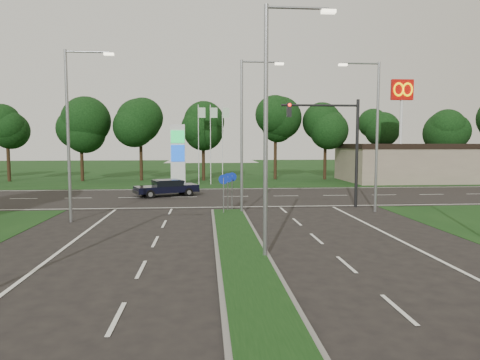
{
  "coord_description": "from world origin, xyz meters",
  "views": [
    {
      "loc": [
        -1.35,
        -9.13,
        4.22
      ],
      "look_at": [
        0.53,
        13.86,
        2.2
      ],
      "focal_mm": 32.0,
      "sensor_mm": 36.0,
      "label": 1
    }
  ],
  "objects": [
    {
      "name": "cross_road",
      "position": [
        0.0,
        24.0,
        0.0
      ],
      "size": [
        160.0,
        12.0,
        0.02
      ],
      "primitive_type": "cube",
      "color": "black",
      "rests_on": "ground"
    },
    {
      "name": "streetlight_right_far",
      "position": [
        8.8,
        16.0,
        5.08
      ],
      "size": [
        2.53,
        0.22,
        9.0
      ],
      "rotation": [
        0.0,
        0.0,
        3.14
      ],
      "color": "gray",
      "rests_on": "ground"
    },
    {
      "name": "median_signs",
      "position": [
        0.0,
        16.4,
        1.71
      ],
      "size": [
        1.16,
        1.76,
        2.38
      ],
      "color": "gray",
      "rests_on": "ground"
    },
    {
      "name": "streetlight_median_far",
      "position": [
        1.0,
        16.0,
        5.08
      ],
      "size": [
        2.53,
        0.22,
        9.0
      ],
      "color": "gray",
      "rests_on": "ground"
    },
    {
      "name": "traffic_signal",
      "position": [
        7.19,
        18.0,
        4.65
      ],
      "size": [
        5.1,
        0.42,
        7.0
      ],
      "color": "black",
      "rests_on": "ground"
    },
    {
      "name": "commercial_building",
      "position": [
        22.0,
        36.0,
        2.0
      ],
      "size": [
        16.0,
        9.0,
        4.0
      ],
      "primitive_type": "cube",
      "color": "gray",
      "rests_on": "ground"
    },
    {
      "name": "ground",
      "position": [
        0.0,
        0.0,
        0.0
      ],
      "size": [
        160.0,
        160.0,
        0.0
      ],
      "primitive_type": "plane",
      "color": "black",
      "rests_on": "ground"
    },
    {
      "name": "treeline_far",
      "position": [
        0.1,
        39.93,
        6.83
      ],
      "size": [
        6.0,
        6.0,
        9.9
      ],
      "color": "black",
      "rests_on": "ground"
    },
    {
      "name": "median_kerb",
      "position": [
        0.0,
        4.0,
        0.06
      ],
      "size": [
        2.0,
        26.0,
        0.12
      ],
      "primitive_type": "cube",
      "color": "slate",
      "rests_on": "ground"
    },
    {
      "name": "navy_sedan",
      "position": [
        -4.4,
        24.68,
        0.71
      ],
      "size": [
        5.17,
        3.61,
        1.32
      ],
      "rotation": [
        0.0,
        0.0,
        1.96
      ],
      "color": "black",
      "rests_on": "ground"
    },
    {
      "name": "streetlight_left_far",
      "position": [
        -8.3,
        14.0,
        5.08
      ],
      "size": [
        2.53,
        0.22,
        9.0
      ],
      "color": "gray",
      "rests_on": "ground"
    },
    {
      "name": "streetlight_median_near",
      "position": [
        1.0,
        6.0,
        5.08
      ],
      "size": [
        2.53,
        0.22,
        9.0
      ],
      "color": "gray",
      "rests_on": "ground"
    },
    {
      "name": "mcdonalds_sign",
      "position": [
        18.0,
        31.97,
        7.99
      ],
      "size": [
        2.2,
        0.47,
        10.4
      ],
      "color": "silver",
      "rests_on": "ground"
    },
    {
      "name": "gas_pylon",
      "position": [
        -3.79,
        33.05,
        3.2
      ],
      "size": [
        5.8,
        1.26,
        8.0
      ],
      "color": "silver",
      "rests_on": "ground"
    },
    {
      "name": "verge_far",
      "position": [
        0.0,
        55.0,
        0.0
      ],
      "size": [
        160.0,
        50.0,
        0.02
      ],
      "primitive_type": "cube",
      "color": "black",
      "rests_on": "ground"
    }
  ]
}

